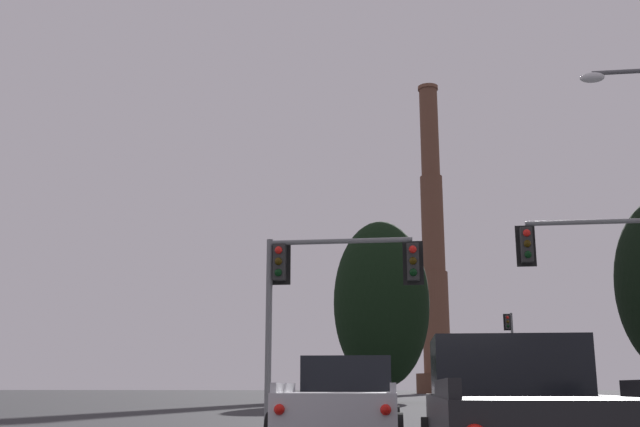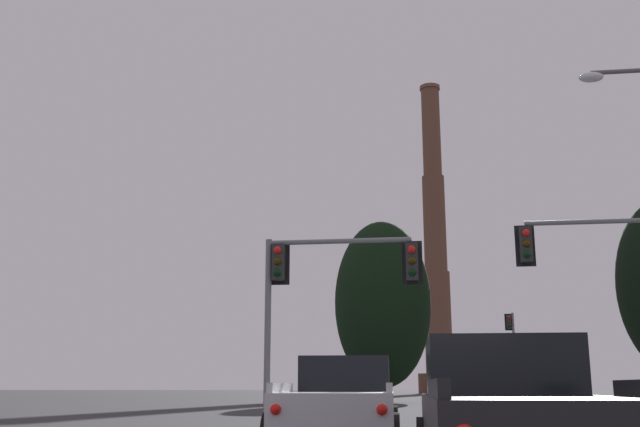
% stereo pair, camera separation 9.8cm
% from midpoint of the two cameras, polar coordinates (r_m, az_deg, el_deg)
% --- Properties ---
extents(pickup_truck_left_lane_front, '(2.39, 5.58, 1.82)m').
position_cam_midpoint_polar(pickup_truck_left_lane_front, '(14.90, 1.65, -14.57)').
color(pickup_truck_left_lane_front, silver).
rests_on(pickup_truck_left_lane_front, ground_plane).
extents(sedan_center_lane_front, '(2.05, 4.73, 1.43)m').
position_cam_midpoint_polar(sedan_center_lane_front, '(14.44, 13.20, -14.83)').
color(sedan_center_lane_front, gray).
rests_on(sedan_center_lane_front, ground_plane).
extents(pickup_truck_center_lane_second, '(2.31, 5.55, 1.82)m').
position_cam_midpoint_polar(pickup_truck_center_lane_second, '(8.74, 15.08, -15.20)').
color(pickup_truck_center_lane_second, black).
rests_on(pickup_truck_center_lane_second, ground_plane).
extents(traffic_light_far_right, '(0.78, 0.50, 6.64)m').
position_cam_midpoint_polar(traffic_light_far_right, '(58.49, 14.31, -9.61)').
color(traffic_light_far_right, slate).
rests_on(traffic_light_far_right, ground_plane).
extents(traffic_light_overhead_left, '(4.57, 0.50, 5.34)m').
position_cam_midpoint_polar(traffic_light_overhead_left, '(21.18, -0.06, -5.31)').
color(traffic_light_overhead_left, slate).
rests_on(traffic_light_overhead_left, ground_plane).
extents(traffic_light_overhead_right, '(4.54, 0.50, 6.05)m').
position_cam_midpoint_polar(traffic_light_overhead_right, '(23.43, 21.85, -3.80)').
color(traffic_light_overhead_right, slate).
rests_on(traffic_light_overhead_right, ground_plane).
extents(smokestack, '(8.04, 8.04, 60.53)m').
position_cam_midpoint_polar(smokestack, '(145.13, 8.67, -4.02)').
color(smokestack, '#523427').
rests_on(smokestack, ground_plane).
extents(treeline_center_right, '(7.70, 6.93, 14.47)m').
position_cam_midpoint_polar(treeline_center_right, '(60.75, 4.65, -6.82)').
color(treeline_center_right, black).
rests_on(treeline_center_right, ground_plane).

